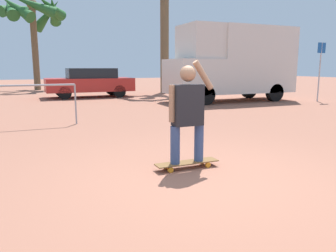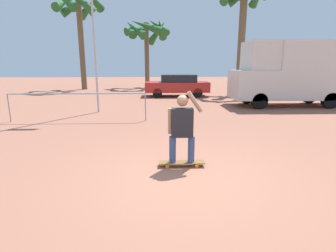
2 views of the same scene
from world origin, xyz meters
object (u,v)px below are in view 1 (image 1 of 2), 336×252
(person_skateboarder, at_px, (187,109))
(palm_tree_center_background, at_px, (32,12))
(skateboard, at_px, (187,163))
(street_sign, at_px, (320,64))
(camper_van, at_px, (233,62))
(parked_car_red, at_px, (90,82))

(person_skateboarder, relative_size, palm_tree_center_background, 0.25)
(palm_tree_center_background, bearing_deg, skateboard, -85.83)
(skateboard, distance_m, street_sign, 11.73)
(camper_van, height_order, palm_tree_center_background, palm_tree_center_background)
(camper_van, bearing_deg, skateboard, -128.04)
(skateboard, height_order, street_sign, street_sign)
(camper_van, height_order, street_sign, camper_van)
(camper_van, distance_m, palm_tree_center_background, 14.02)
(camper_van, xyz_separation_m, street_sign, (3.36, -1.67, -0.11))
(person_skateboarder, xyz_separation_m, street_sign, (9.70, 6.42, 0.72))
(street_sign, bearing_deg, camper_van, 153.60)
(palm_tree_center_background, bearing_deg, parked_car_red, -71.67)
(camper_van, relative_size, palm_tree_center_background, 0.93)
(street_sign, bearing_deg, skateboard, -146.49)
(person_skateboarder, relative_size, camper_van, 0.27)
(person_skateboarder, xyz_separation_m, parked_car_red, (0.84, 12.52, -0.14))
(street_sign, bearing_deg, palm_tree_center_background, 130.72)
(skateboard, height_order, palm_tree_center_background, palm_tree_center_background)
(street_sign, bearing_deg, parked_car_red, 145.40)
(skateboard, bearing_deg, palm_tree_center_background, 94.17)
(skateboard, xyz_separation_m, camper_van, (6.33, 8.09, 1.65))
(parked_car_red, distance_m, street_sign, 10.79)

